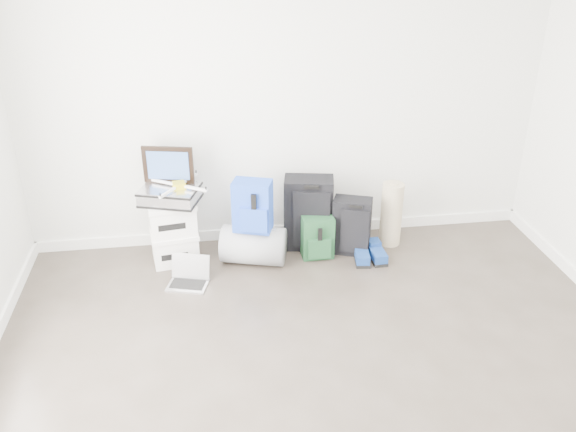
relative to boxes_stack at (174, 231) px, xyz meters
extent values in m
cube|color=silver|center=(1.01, 0.33, 1.07)|extent=(4.50, 0.02, 2.70)
cube|color=white|center=(1.01, 0.32, -0.23)|extent=(4.50, 0.02, 0.10)
cube|color=white|center=(0.00, 0.00, -0.16)|extent=(0.41, 0.35, 0.24)
cube|color=white|center=(0.00, 0.00, -0.02)|extent=(0.43, 0.37, 0.04)
cube|color=white|center=(0.00, 0.00, 0.12)|extent=(0.41, 0.35, 0.24)
cube|color=white|center=(0.00, 0.00, 0.26)|extent=(0.43, 0.37, 0.04)
cube|color=#B2B2B7|center=(0.00, 0.00, 0.34)|extent=(0.54, 0.46, 0.13)
cube|color=black|center=(0.00, 0.10, 0.57)|extent=(0.42, 0.12, 0.32)
cube|color=#254497|center=(0.00, 0.08, 0.57)|extent=(0.34, 0.08, 0.24)
cube|color=gold|center=(0.08, -0.02, 0.43)|extent=(0.11, 0.11, 0.05)
cube|color=white|center=(0.15, 0.09, 0.43)|extent=(0.16, 0.23, 0.02)
cube|color=white|center=(-0.03, 0.05, 0.43)|extent=(0.23, 0.16, 0.02)
cube|color=white|center=(0.01, -0.13, 0.43)|extent=(0.16, 0.23, 0.02)
cube|color=white|center=(0.19, -0.09, 0.43)|extent=(0.23, 0.16, 0.02)
cylinder|color=gray|center=(0.67, -0.13, -0.12)|extent=(0.61, 0.47, 0.33)
cube|color=blue|center=(0.67, -0.15, 0.27)|extent=(0.36, 0.28, 0.44)
cube|color=blue|center=(0.67, -0.25, 0.19)|extent=(0.24, 0.13, 0.21)
cube|color=black|center=(1.18, 0.09, 0.05)|extent=(0.46, 0.32, 0.66)
cube|color=black|center=(1.18, -0.05, 0.05)|extent=(0.32, 0.09, 0.53)
cube|color=black|center=(1.18, -0.04, 0.36)|extent=(0.13, 0.05, 0.03)
cube|color=#153925|center=(1.23, -0.11, -0.09)|extent=(0.28, 0.17, 0.38)
cube|color=#153925|center=(1.23, -0.20, -0.16)|extent=(0.20, 0.06, 0.18)
cube|color=black|center=(1.54, -0.07, -0.03)|extent=(0.37, 0.29, 0.51)
cube|color=black|center=(1.54, -0.18, -0.03)|extent=(0.24, 0.11, 0.41)
cube|color=black|center=(1.54, -0.17, 0.21)|extent=(0.11, 0.06, 0.02)
cube|color=black|center=(1.60, -0.23, -0.27)|extent=(0.16, 0.32, 0.03)
cube|color=#194998|center=(1.60, -0.23, -0.22)|extent=(0.15, 0.30, 0.07)
cube|color=black|center=(1.73, -0.23, -0.27)|extent=(0.13, 0.31, 0.03)
cube|color=#194998|center=(1.73, -0.23, -0.22)|extent=(0.13, 0.30, 0.07)
cylinder|color=tan|center=(1.92, 0.03, 0.01)|extent=(0.19, 0.19, 0.59)
cube|color=#B7B7BC|center=(0.10, -0.43, -0.28)|extent=(0.37, 0.30, 0.01)
cube|color=black|center=(0.10, -0.43, -0.27)|extent=(0.30, 0.22, 0.00)
cube|color=black|center=(0.13, -0.32, -0.16)|extent=(0.31, 0.10, 0.21)
camera|label=1|loc=(0.31, -4.66, 2.45)|focal=38.00mm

